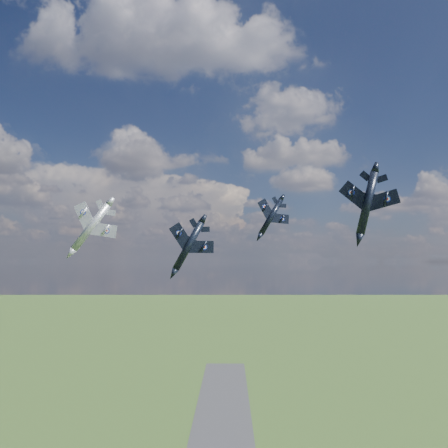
# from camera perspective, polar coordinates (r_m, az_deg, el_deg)

# --- Properties ---
(jet_lead_navy) EXTENTS (11.63, 15.96, 8.37)m
(jet_lead_navy) POSITION_cam_1_polar(r_m,az_deg,el_deg) (95.03, -4.64, -2.84)
(jet_lead_navy) COLOR black
(jet_right_navy) EXTENTS (15.62, 17.67, 5.50)m
(jet_right_navy) POSITION_cam_1_polar(r_m,az_deg,el_deg) (77.08, 18.23, 2.61)
(jet_right_navy) COLOR black
(jet_high_navy) EXTENTS (13.70, 16.42, 7.84)m
(jet_high_navy) POSITION_cam_1_polar(r_m,az_deg,el_deg) (110.67, 6.15, 0.93)
(jet_high_navy) COLOR black
(jet_left_silver) EXTENTS (11.53, 16.38, 9.68)m
(jet_left_silver) POSITION_cam_1_polar(r_m,az_deg,el_deg) (96.77, -16.98, -0.36)
(jet_left_silver) COLOR #A1A3AC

